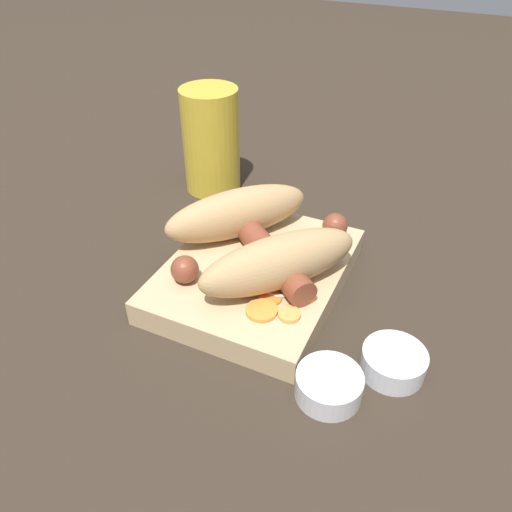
{
  "coord_description": "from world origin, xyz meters",
  "views": [
    {
      "loc": [
        -0.37,
        -0.17,
        0.34
      ],
      "look_at": [
        0.0,
        0.0,
        0.04
      ],
      "focal_mm": 35.0,
      "sensor_mm": 36.0,
      "label": 1
    }
  ],
  "objects_px": {
    "condiment_cup_far": "(393,363)",
    "bread_roll": "(257,236)",
    "food_tray": "(256,274)",
    "sausage": "(264,246)",
    "drink_glass": "(211,141)",
    "condiment_cup_near": "(329,386)"
  },
  "relations": [
    {
      "from": "drink_glass",
      "to": "condiment_cup_near",
      "type": "bearing_deg",
      "value": -136.33
    },
    {
      "from": "condiment_cup_far",
      "to": "drink_glass",
      "type": "height_order",
      "value": "drink_glass"
    },
    {
      "from": "bread_roll",
      "to": "condiment_cup_far",
      "type": "relative_size",
      "value": 3.91
    },
    {
      "from": "food_tray",
      "to": "sausage",
      "type": "xyz_separation_m",
      "value": [
        0.01,
        -0.0,
        0.03
      ]
    },
    {
      "from": "condiment_cup_near",
      "to": "drink_glass",
      "type": "height_order",
      "value": "drink_glass"
    },
    {
      "from": "bread_roll",
      "to": "drink_glass",
      "type": "xyz_separation_m",
      "value": [
        0.15,
        0.14,
        0.01
      ]
    },
    {
      "from": "drink_glass",
      "to": "food_tray",
      "type": "bearing_deg",
      "value": -139.29
    },
    {
      "from": "condiment_cup_far",
      "to": "bread_roll",
      "type": "bearing_deg",
      "value": 67.2
    },
    {
      "from": "condiment_cup_far",
      "to": "drink_glass",
      "type": "distance_m",
      "value": 0.38
    },
    {
      "from": "food_tray",
      "to": "condiment_cup_far",
      "type": "xyz_separation_m",
      "value": [
        -0.06,
        -0.16,
        -0.0
      ]
    },
    {
      "from": "bread_roll",
      "to": "condiment_cup_near",
      "type": "xyz_separation_m",
      "value": [
        -0.11,
        -0.12,
        -0.04
      ]
    },
    {
      "from": "bread_roll",
      "to": "condiment_cup_far",
      "type": "bearing_deg",
      "value": -112.8
    },
    {
      "from": "food_tray",
      "to": "bread_roll",
      "type": "height_order",
      "value": "bread_roll"
    },
    {
      "from": "bread_roll",
      "to": "condiment_cup_far",
      "type": "xyz_separation_m",
      "value": [
        -0.07,
        -0.16,
        -0.04
      ]
    },
    {
      "from": "food_tray",
      "to": "sausage",
      "type": "distance_m",
      "value": 0.03
    },
    {
      "from": "food_tray",
      "to": "bread_roll",
      "type": "xyz_separation_m",
      "value": [
        0.01,
        0.0,
        0.04
      ]
    },
    {
      "from": "sausage",
      "to": "drink_glass",
      "type": "xyz_separation_m",
      "value": [
        0.15,
        0.15,
        0.03
      ]
    },
    {
      "from": "condiment_cup_near",
      "to": "drink_glass",
      "type": "relative_size",
      "value": 0.41
    },
    {
      "from": "food_tray",
      "to": "drink_glass",
      "type": "bearing_deg",
      "value": 40.71
    },
    {
      "from": "sausage",
      "to": "condiment_cup_near",
      "type": "xyz_separation_m",
      "value": [
        -0.12,
        -0.11,
        -0.03
      ]
    },
    {
      "from": "condiment_cup_far",
      "to": "sausage",
      "type": "bearing_deg",
      "value": 65.39
    },
    {
      "from": "drink_glass",
      "to": "bread_roll",
      "type": "bearing_deg",
      "value": -138.12
    }
  ]
}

